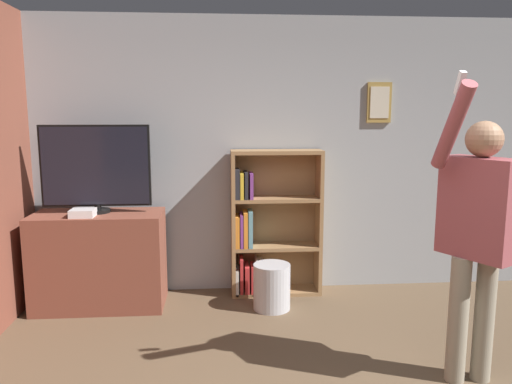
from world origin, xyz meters
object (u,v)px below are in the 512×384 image
object	(u,v)px
bookshelf	(267,228)
person	(478,226)
game_console	(83,213)
waste_bin	(272,287)
television	(96,168)

from	to	relation	value
bookshelf	person	xyz separation A→B (m)	(1.19, -1.74, 0.40)
game_console	waste_bin	bearing A→B (deg)	-1.76
television	game_console	distance (m)	0.43
person	waste_bin	distance (m)	1.98
television	game_console	size ratio (longest dim) A/B	4.70
person	waste_bin	bearing A→B (deg)	-167.51
person	bookshelf	bearing A→B (deg)	-174.92
person	waste_bin	xyz separation A→B (m)	(-1.19, 1.33, -0.86)
game_console	person	bearing A→B (deg)	-25.79
bookshelf	person	distance (m)	2.15
television	person	distance (m)	3.18
person	game_console	bearing A→B (deg)	-145.13
waste_bin	person	bearing A→B (deg)	-48.17
game_console	waste_bin	distance (m)	1.81
bookshelf	waste_bin	size ratio (longest dim) A/B	3.40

